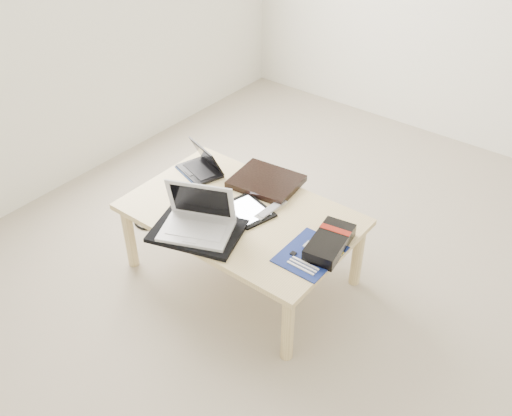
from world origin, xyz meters
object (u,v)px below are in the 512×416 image
Objects in this scene: coffee_table at (241,220)px; netbook at (202,166)px; white_laptop at (198,220)px; gpu_box at (330,243)px.

netbook is at bearing 158.90° from coffee_table.
white_laptop reaches higher than netbook.
gpu_box is (0.54, 0.27, -0.04)m from white_laptop.
white_laptop is at bearing -103.78° from coffee_table.
coffee_table is 0.49m from gpu_box.
netbook is 0.51m from white_laptop.
white_laptop is at bearing -49.39° from netbook.
gpu_box is at bearing -7.55° from netbook.
coffee_table is at bearing -175.82° from gpu_box.
white_laptop reaches higher than gpu_box.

